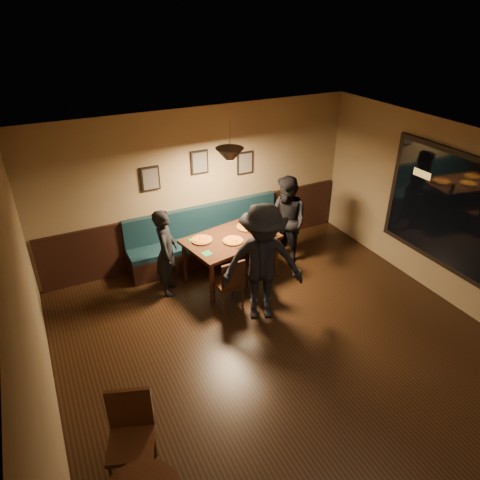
{
  "coord_description": "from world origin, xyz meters",
  "views": [
    {
      "loc": [
        -2.65,
        -3.39,
        4.37
      ],
      "look_at": [
        0.1,
        2.09,
        0.95
      ],
      "focal_mm": 32.56,
      "sensor_mm": 36.0,
      "label": 1
    }
  ],
  "objects_px": {
    "diner_right": "(287,221)",
    "soda_glass": "(271,232)",
    "booth_bench": "(208,236)",
    "chair_near_left": "(228,282)",
    "tabasco_bottle": "(259,230)",
    "dining_table": "(231,258)",
    "diner_left": "(167,253)",
    "cafe_chair_far": "(131,442)",
    "chair_near_right": "(259,271)",
    "diner_front": "(262,264)"
  },
  "relations": [
    {
      "from": "diner_left",
      "to": "soda_glass",
      "type": "height_order",
      "value": "diner_left"
    },
    {
      "from": "chair_near_left",
      "to": "soda_glass",
      "type": "distance_m",
      "value": 1.18
    },
    {
      "from": "tabasco_bottle",
      "to": "cafe_chair_far",
      "type": "distance_m",
      "value": 4.09
    },
    {
      "from": "chair_near_right",
      "to": "soda_glass",
      "type": "distance_m",
      "value": 0.72
    },
    {
      "from": "diner_right",
      "to": "diner_front",
      "type": "distance_m",
      "value": 1.69
    },
    {
      "from": "chair_near_right",
      "to": "tabasco_bottle",
      "type": "relative_size",
      "value": 6.81
    },
    {
      "from": "diner_right",
      "to": "tabasco_bottle",
      "type": "xyz_separation_m",
      "value": [
        -0.65,
        -0.14,
        0.05
      ]
    },
    {
      "from": "cafe_chair_far",
      "to": "chair_near_left",
      "type": "bearing_deg",
      "value": -114.33
    },
    {
      "from": "tabasco_bottle",
      "to": "chair_near_right",
      "type": "bearing_deg",
      "value": -118.14
    },
    {
      "from": "diner_front",
      "to": "soda_glass",
      "type": "height_order",
      "value": "diner_front"
    },
    {
      "from": "chair_near_right",
      "to": "soda_glass",
      "type": "xyz_separation_m",
      "value": [
        0.42,
        0.34,
        0.47
      ]
    },
    {
      "from": "dining_table",
      "to": "tabasco_bottle",
      "type": "height_order",
      "value": "tabasco_bottle"
    },
    {
      "from": "dining_table",
      "to": "chair_near_right",
      "type": "height_order",
      "value": "chair_near_right"
    },
    {
      "from": "diner_right",
      "to": "soda_glass",
      "type": "distance_m",
      "value": 0.62
    },
    {
      "from": "chair_near_left",
      "to": "diner_right",
      "type": "bearing_deg",
      "value": 23.79
    },
    {
      "from": "chair_near_left",
      "to": "cafe_chair_far",
      "type": "height_order",
      "value": "cafe_chair_far"
    },
    {
      "from": "chair_near_right",
      "to": "soda_glass",
      "type": "height_order",
      "value": "soda_glass"
    },
    {
      "from": "booth_bench",
      "to": "chair_near_left",
      "type": "height_order",
      "value": "booth_bench"
    },
    {
      "from": "chair_near_right",
      "to": "diner_right",
      "type": "distance_m",
      "value": 1.23
    },
    {
      "from": "diner_right",
      "to": "tabasco_bottle",
      "type": "height_order",
      "value": "diner_right"
    },
    {
      "from": "chair_near_right",
      "to": "booth_bench",
      "type": "bearing_deg",
      "value": 119.01
    },
    {
      "from": "chair_near_left",
      "to": "tabasco_bottle",
      "type": "height_order",
      "value": "tabasco_bottle"
    },
    {
      "from": "dining_table",
      "to": "diner_left",
      "type": "xyz_separation_m",
      "value": [
        -1.1,
        0.12,
        0.35
      ]
    },
    {
      "from": "diner_right",
      "to": "tabasco_bottle",
      "type": "relative_size",
      "value": 13.32
    },
    {
      "from": "soda_glass",
      "to": "chair_near_left",
      "type": "bearing_deg",
      "value": -157.57
    },
    {
      "from": "chair_near_left",
      "to": "tabasco_bottle",
      "type": "relative_size",
      "value": 7.16
    },
    {
      "from": "dining_table",
      "to": "chair_near_left",
      "type": "bearing_deg",
      "value": -130.21
    },
    {
      "from": "cafe_chair_far",
      "to": "diner_front",
      "type": "bearing_deg",
      "value": -125.33
    },
    {
      "from": "tabasco_bottle",
      "to": "soda_glass",
      "type": "bearing_deg",
      "value": -56.52
    },
    {
      "from": "chair_near_right",
      "to": "diner_left",
      "type": "xyz_separation_m",
      "value": [
        -1.32,
        0.72,
        0.33
      ]
    },
    {
      "from": "booth_bench",
      "to": "chair_near_right",
      "type": "height_order",
      "value": "booth_bench"
    },
    {
      "from": "cafe_chair_far",
      "to": "diner_left",
      "type": "bearing_deg",
      "value": -95.14
    },
    {
      "from": "diner_front",
      "to": "cafe_chair_far",
      "type": "height_order",
      "value": "diner_front"
    },
    {
      "from": "chair_near_right",
      "to": "tabasco_bottle",
      "type": "bearing_deg",
      "value": 77.63
    },
    {
      "from": "dining_table",
      "to": "chair_near_left",
      "type": "relative_size",
      "value": 1.7
    },
    {
      "from": "chair_near_left",
      "to": "diner_left",
      "type": "distance_m",
      "value": 1.12
    },
    {
      "from": "chair_near_right",
      "to": "diner_front",
      "type": "height_order",
      "value": "diner_front"
    },
    {
      "from": "diner_front",
      "to": "cafe_chair_far",
      "type": "xyz_separation_m",
      "value": [
        -2.45,
        -1.71,
        -0.44
      ]
    },
    {
      "from": "booth_bench",
      "to": "tabasco_bottle",
      "type": "xyz_separation_m",
      "value": [
        0.61,
        -0.83,
        0.38
      ]
    },
    {
      "from": "chair_near_left",
      "to": "soda_glass",
      "type": "height_order",
      "value": "soda_glass"
    },
    {
      "from": "chair_near_left",
      "to": "chair_near_right",
      "type": "bearing_deg",
      "value": 5.2
    },
    {
      "from": "diner_right",
      "to": "dining_table",
      "type": "bearing_deg",
      "value": -92.2
    },
    {
      "from": "chair_near_right",
      "to": "tabasco_bottle",
      "type": "xyz_separation_m",
      "value": [
        0.29,
        0.54,
        0.45
      ]
    },
    {
      "from": "dining_table",
      "to": "diner_left",
      "type": "distance_m",
      "value": 1.16
    },
    {
      "from": "booth_bench",
      "to": "tabasco_bottle",
      "type": "bearing_deg",
      "value": -53.67
    },
    {
      "from": "chair_near_left",
      "to": "diner_front",
      "type": "bearing_deg",
      "value": -54.73
    },
    {
      "from": "chair_near_left",
      "to": "diner_right",
      "type": "height_order",
      "value": "diner_right"
    },
    {
      "from": "diner_left",
      "to": "cafe_chair_far",
      "type": "relative_size",
      "value": 1.48
    },
    {
      "from": "dining_table",
      "to": "booth_bench",
      "type": "bearing_deg",
      "value": 86.32
    },
    {
      "from": "chair_near_right",
      "to": "cafe_chair_far",
      "type": "distance_m",
      "value": 3.51
    }
  ]
}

